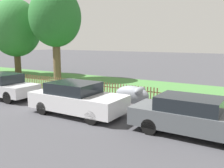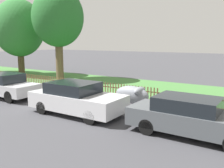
% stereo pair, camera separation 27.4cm
% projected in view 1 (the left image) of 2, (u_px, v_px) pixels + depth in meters
% --- Properties ---
extents(ground_plane, '(120.00, 120.00, 0.00)m').
position_uv_depth(ground_plane, '(32.00, 96.00, 14.61)').
color(ground_plane, '#424247').
extents(kerb_stone, '(41.34, 0.20, 0.12)m').
position_uv_depth(kerb_stone, '(33.00, 95.00, 14.69)').
color(kerb_stone, gray).
rests_on(kerb_stone, ground).
extents(grass_strip, '(41.34, 7.23, 0.01)m').
position_uv_depth(grass_strip, '(90.00, 83.00, 19.31)').
color(grass_strip, '#477F3D').
rests_on(grass_strip, ground).
extents(park_fence, '(41.34, 0.05, 0.89)m').
position_uv_depth(park_fence, '(56.00, 84.00, 16.22)').
color(park_fence, brown).
rests_on(park_fence, ground).
extents(parked_car_black_saloon, '(3.88, 1.78, 1.38)m').
position_uv_depth(parked_car_black_saloon, '(5.00, 86.00, 14.05)').
color(parked_car_black_saloon, '#BCBCC1').
rests_on(parked_car_black_saloon, ground).
extents(parked_car_navy_estate, '(4.31, 1.90, 1.42)m').
position_uv_depth(parked_car_navy_estate, '(77.00, 98.00, 10.95)').
color(parked_car_navy_estate, silver).
rests_on(parked_car_navy_estate, ground).
extents(parked_car_red_compact, '(4.39, 1.64, 1.34)m').
position_uv_depth(parked_car_red_compact, '(194.00, 116.00, 8.46)').
color(parked_car_red_compact, '#51565B').
rests_on(parked_car_red_compact, ground).
extents(covered_motorcycle, '(1.95, 0.88, 1.09)m').
position_uv_depth(covered_motorcycle, '(133.00, 95.00, 11.93)').
color(covered_motorcycle, black).
rests_on(covered_motorcycle, ground).
extents(tree_behind_motorcycle, '(4.59, 4.59, 7.03)m').
position_uv_depth(tree_behind_motorcycle, '(16.00, 28.00, 22.94)').
color(tree_behind_motorcycle, brown).
rests_on(tree_behind_motorcycle, ground).
extents(tree_mid_park, '(4.20, 4.20, 7.54)m').
position_uv_depth(tree_mid_park, '(55.00, 18.00, 20.20)').
color(tree_mid_park, brown).
rests_on(tree_mid_park, ground).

